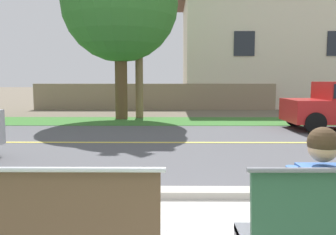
% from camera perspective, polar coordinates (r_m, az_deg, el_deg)
% --- Properties ---
extents(ground_plane, '(140.00, 140.00, 0.00)m').
position_cam_1_polar(ground_plane, '(10.40, 1.75, -2.68)').
color(ground_plane, '#665B4C').
extents(curb_edge, '(44.00, 0.30, 0.11)m').
position_cam_1_polar(curb_edge, '(4.88, 3.29, -12.19)').
color(curb_edge, '#ADA89E').
rests_on(curb_edge, ground_plane).
extents(street_asphalt, '(52.00, 8.00, 0.01)m').
position_cam_1_polar(street_asphalt, '(8.93, 1.97, -4.12)').
color(street_asphalt, '#515156').
rests_on(street_asphalt, ground_plane).
extents(road_centre_line, '(48.00, 0.14, 0.01)m').
position_cam_1_polar(road_centre_line, '(8.92, 1.97, -4.09)').
color(road_centre_line, '#E0CC4C').
rests_on(road_centre_line, ground_plane).
extents(far_verge_grass, '(48.00, 2.80, 0.02)m').
position_cam_1_polar(far_verge_grass, '(13.57, 1.45, -0.59)').
color(far_verge_grass, '#38702D').
rests_on(far_verge_grass, ground_plane).
extents(seated_person_blue, '(0.52, 0.68, 1.25)m').
position_cam_1_polar(seated_person_blue, '(2.96, 22.82, -12.30)').
color(seated_person_blue, '#47382D').
rests_on(seated_person_blue, ground_plane).
extents(garden_wall, '(13.00, 0.36, 1.40)m').
position_cam_1_polar(garden_wall, '(18.95, -2.24, 3.41)').
color(garden_wall, gray).
rests_on(garden_wall, ground_plane).
extents(house_across_street, '(11.85, 6.91, 6.99)m').
position_cam_1_polar(house_across_street, '(23.09, 16.76, 10.70)').
color(house_across_street, beige).
rests_on(house_across_street, ground_plane).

